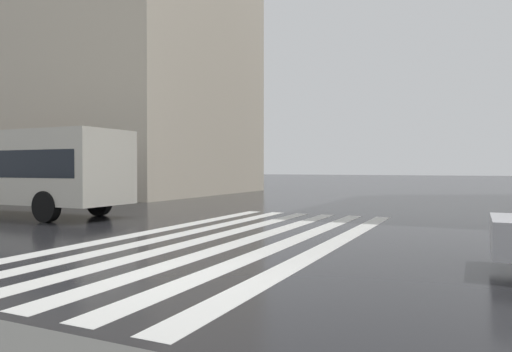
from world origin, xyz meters
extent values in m
plane|color=black|center=(0.00, 0.00, 0.00)|extent=(220.00, 220.00, 0.00)
cube|color=silver|center=(4.00, -1.36, 0.00)|extent=(13.00, 0.50, 0.01)
cube|color=silver|center=(4.00, -0.36, 0.00)|extent=(13.00, 0.50, 0.01)
cube|color=silver|center=(4.00, 0.64, 0.00)|extent=(13.00, 0.50, 0.01)
cube|color=silver|center=(4.00, 1.64, 0.00)|extent=(13.00, 0.50, 0.01)
cube|color=silver|center=(4.00, 2.64, 0.00)|extent=(13.00, 0.50, 0.01)
cube|color=silver|center=(4.00, 3.64, 0.00)|extent=(13.00, 0.50, 0.01)
cube|color=beige|center=(19.55, 25.51, 10.61)|extent=(14.10, 30.00, 21.23)
cylinder|color=black|center=(6.65, 8.06, 0.50)|extent=(0.30, 1.00, 1.00)
cylinder|color=black|center=(4.35, 8.06, 0.50)|extent=(0.30, 1.00, 1.00)
camera|label=1|loc=(-6.25, -4.29, 1.73)|focal=32.88mm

